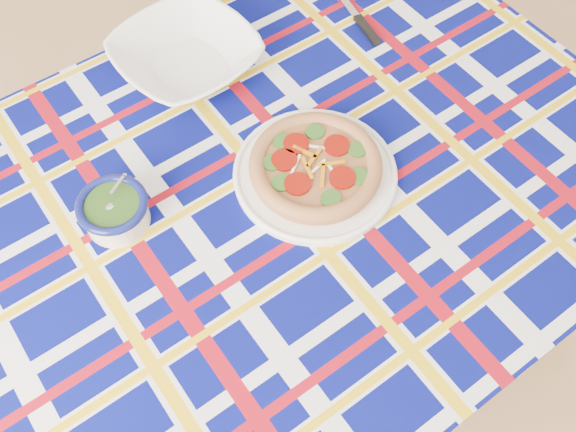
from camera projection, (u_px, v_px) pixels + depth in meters
floor at (273, 252)px, 1.87m from camera, size 4.00×4.00×0.00m
dining_table at (238, 235)px, 1.16m from camera, size 1.56×1.03×0.71m
tablecloth at (237, 228)px, 1.14m from camera, size 1.59×1.06×0.10m
main_focaccia_plate at (316, 166)px, 1.11m from camera, size 0.30×0.30×0.06m
pesto_bowl at (114, 210)px, 1.06m from camera, size 0.12×0.12×0.07m
serving_bowl at (186, 56)px, 1.25m from camera, size 0.28×0.28×0.07m
table_knife at (345, 1)px, 1.37m from camera, size 0.08×0.22×0.01m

